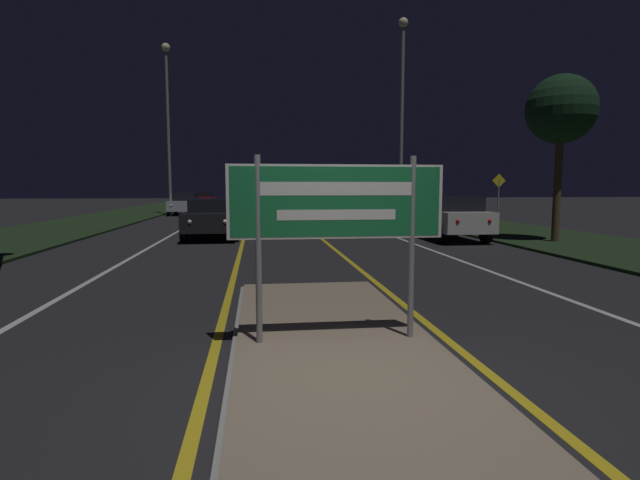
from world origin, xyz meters
name	(u,v)px	position (x,y,z in m)	size (l,w,h in m)	color
ground_plane	(358,392)	(0.00, 0.00, 0.00)	(160.00, 160.00, 0.00)	#232326
median_island	(336,344)	(0.00, 1.27, 0.04)	(2.40, 6.99, 0.10)	#999993
verge_left	(70,226)	(-9.50, 20.00, 0.04)	(5.00, 100.00, 0.08)	#1E3319
verge_right	(462,223)	(9.50, 20.00, 0.04)	(5.00, 100.00, 0.08)	#1E3319
centre_line_yellow_left	(249,219)	(-1.39, 25.00, 0.00)	(0.12, 70.00, 0.01)	gold
centre_line_yellow_right	(296,218)	(1.39, 25.00, 0.00)	(0.12, 70.00, 0.01)	gold
lane_line_white_left	(199,219)	(-4.20, 25.00, 0.00)	(0.12, 70.00, 0.01)	silver
lane_line_white_right	(343,218)	(4.20, 25.00, 0.00)	(0.12, 70.00, 0.01)	silver
edge_line_white_left	(146,220)	(-7.20, 25.00, 0.00)	(0.10, 70.00, 0.01)	silver
edge_line_white_right	(392,218)	(7.20, 25.00, 0.00)	(0.10, 70.00, 0.01)	silver
highway_sign	(337,209)	(0.00, 1.27, 1.61)	(2.45, 0.07, 2.11)	gray
streetlight_left_far	(168,108)	(-6.36, 28.46, 6.78)	(0.53, 0.53, 10.68)	gray
streetlight_right_near	(402,102)	(6.19, 19.92, 6.00)	(0.47, 0.47, 9.95)	gray
car_receding_0	(449,217)	(5.87, 12.70, 0.81)	(1.84, 4.32, 1.52)	silver
car_receding_1	(326,209)	(2.56, 20.51, 0.78)	(1.92, 4.16, 1.48)	black
car_approaching_0	(213,217)	(-2.49, 14.20, 0.76)	(1.94, 4.20, 1.42)	black
car_approaching_1	(185,203)	(-5.72, 30.15, 0.76)	(1.86, 4.32, 1.48)	#B7B7BC
car_approaching_2	(204,200)	(-5.62, 41.01, 0.74)	(1.88, 4.35, 1.40)	maroon
warning_sign	(498,195)	(9.56, 16.38, 1.49)	(0.60, 0.06, 2.35)	gray
roadside_palm_right	(561,111)	(8.81, 10.92, 4.28)	(2.19, 2.19, 5.35)	#4C3823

